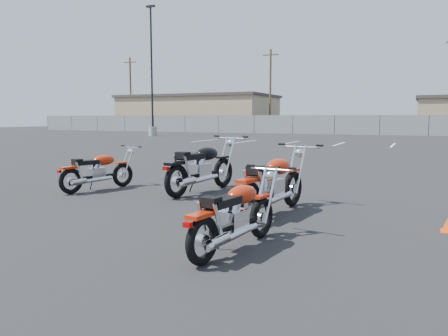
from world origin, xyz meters
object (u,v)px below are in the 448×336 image
at_px(motorcycle_second_black, 202,168).
at_px(motorcycle_rear_red, 235,215).
at_px(motorcycle_third_red, 273,184).
at_px(motorcycle_front_red, 98,171).

bearing_deg(motorcycle_second_black, motorcycle_rear_red, -57.17).
bearing_deg(motorcycle_rear_red, motorcycle_third_red, 95.47).
bearing_deg(motorcycle_rear_red, motorcycle_front_red, 147.88).
bearing_deg(motorcycle_front_red, motorcycle_third_red, -9.62).
bearing_deg(motorcycle_second_black, motorcycle_front_red, -162.80).
xyz_separation_m(motorcycle_front_red, motorcycle_third_red, (4.18, -0.71, 0.08)).
bearing_deg(motorcycle_front_red, motorcycle_second_black, 17.20).
bearing_deg(motorcycle_third_red, motorcycle_front_red, 170.38).
distance_m(motorcycle_front_red, motorcycle_third_red, 4.24).
relative_size(motorcycle_second_black, motorcycle_third_red, 1.06).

